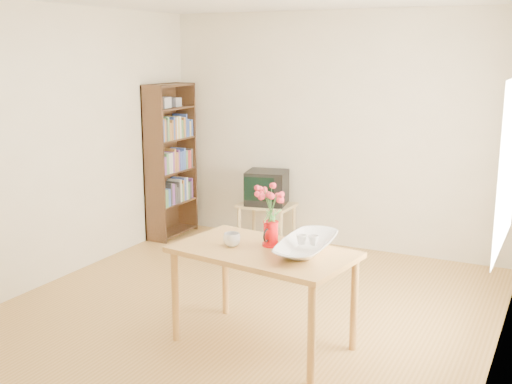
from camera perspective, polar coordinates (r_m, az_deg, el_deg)
The scene contains 11 objects.
room at distance 5.11m, azimuth -1.20°, elevation 2.63°, with size 4.50×4.50×4.50m.
table at distance 4.74m, azimuth 0.65°, elevation -6.17°, with size 1.40×0.92×0.75m.
tv_stand at distance 7.34m, azimuth 0.96°, elevation -1.62°, with size 0.60×0.45×0.46m.
bookshelf at distance 7.62m, azimuth -7.56°, elevation 2.29°, with size 0.28×0.70×1.80m.
pitcher at distance 4.77m, azimuth 1.34°, elevation -3.80°, with size 0.13×0.20×0.19m.
flowers at distance 4.71m, azimuth 1.34°, elevation -0.91°, with size 0.22×0.22×0.31m, color #EE384C, non-canonical shape.
mug at distance 4.77m, azimuth -2.16°, elevation -4.26°, with size 0.13×0.13×0.10m, color white.
bowl at distance 4.62m, azimuth 4.56°, elevation -2.35°, with size 0.52×0.52×0.49m, color white.
teacup_a at distance 4.65m, azimuth 4.09°, elevation -2.90°, with size 0.07×0.07×0.06m, color white.
teacup_b at distance 4.64m, azimuth 5.16°, elevation -2.95°, with size 0.07×0.07×0.06m, color white.
television at distance 7.29m, azimuth 1.01°, elevation 0.45°, with size 0.52×0.49×0.38m.
Camera 1 is at (2.38, -4.44, 2.18)m, focal length 45.00 mm.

